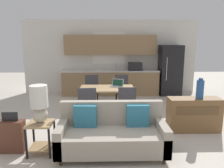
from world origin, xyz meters
The scene contains 16 objects.
ground_plane centered at (0.00, 0.00, 0.00)m, with size 20.00×20.00×0.00m, color beige.
wall_back centered at (0.00, 4.63, 1.36)m, with size 6.40×0.07×2.70m.
kitchen_counter centered at (0.02, 4.33, 0.84)m, with size 3.48×0.65×2.15m.
refrigerator centered at (2.16, 4.24, 0.90)m, with size 0.75×0.71×1.80m.
dining_table centered at (-0.13, 2.04, 0.67)m, with size 1.41×0.85×0.74m.
couch centered at (-0.05, 0.05, 0.35)m, with size 1.86×0.80×0.88m.
side_table centered at (-1.30, 0.05, 0.38)m, with size 0.42×0.42×0.57m.
table_lamp centered at (-1.28, 0.03, 0.92)m, with size 0.29×0.29×0.66m.
credenza centered at (1.76, 0.96, 0.37)m, with size 1.12×0.39×0.74m.
vase centered at (1.84, 0.93, 0.95)m, with size 0.15×0.15×0.45m.
dining_chair_near_left centered at (-0.58, 1.23, 0.52)m, with size 0.45×0.45×0.94m.
dining_chair_near_right centered at (0.32, 1.28, 0.52)m, with size 0.42×0.42×0.94m.
dining_chair_far_left centered at (-0.59, 2.85, 0.52)m, with size 0.43×0.43×0.94m.
dining_chair_far_right centered at (0.32, 2.84, 0.52)m, with size 0.43×0.43×0.94m.
laptop centered at (0.13, 2.19, 0.79)m, with size 0.40×0.37×0.20m.
suitcase centered at (-1.84, 0.13, 0.29)m, with size 0.45×0.22×0.73m.
Camera 1 is at (-0.15, -3.54, 1.96)m, focal length 35.00 mm.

